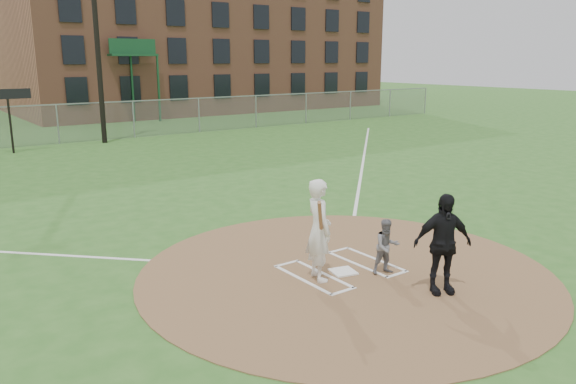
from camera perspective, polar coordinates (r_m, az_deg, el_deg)
ground at (r=11.65m, az=5.84°, el=-8.09°), size 140.00×140.00×0.00m
dirt_circle at (r=11.65m, az=5.84°, el=-8.04°), size 8.40×8.40×0.02m
home_plate at (r=11.57m, az=5.62°, el=-8.05°), size 0.57×0.57×0.03m
foul_line_first at (r=23.95m, az=7.63°, el=3.05°), size 17.04×17.04×0.01m
catcher at (r=11.46m, az=10.00°, el=-5.48°), size 0.65×0.57×1.13m
umpire at (r=10.66m, az=15.42°, el=-5.08°), size 1.19×0.90×1.88m
batters_boxes at (r=11.74m, az=5.36°, el=-7.77°), size 2.08×1.88×0.01m
batter_at_plate at (r=10.89m, az=3.16°, el=-3.85°), size 0.86×1.06×2.01m
outfield_fence at (r=31.08m, az=-22.35°, el=6.41°), size 56.08×0.08×2.03m
brick_warehouse at (r=51.66m, az=-9.50°, el=16.82°), size 30.00×17.17×15.00m
light_pole at (r=30.58m, az=-19.04°, el=17.11°), size 1.20×0.30×12.22m
scoreboard_sign at (r=28.70m, az=-26.58°, el=8.27°), size 2.00×0.10×2.93m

